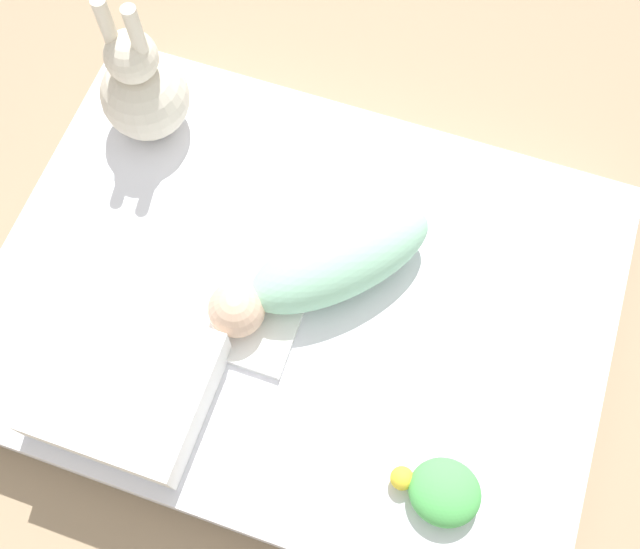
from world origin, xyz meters
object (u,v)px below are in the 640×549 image
(turtle_plush, at_px, (442,491))
(bunny_plush, at_px, (143,89))
(swaddled_baby, at_px, (327,266))
(pillow, at_px, (125,385))

(turtle_plush, bearing_deg, bunny_plush, -35.01)
(swaddled_baby, xyz_separation_m, bunny_plush, (0.53, -0.26, 0.05))
(pillow, bearing_deg, bunny_plush, -70.49)
(swaddled_baby, bearing_deg, turtle_plush, 88.71)
(pillow, relative_size, turtle_plush, 1.87)
(turtle_plush, bearing_deg, swaddled_baby, -45.40)
(swaddled_baby, relative_size, turtle_plush, 2.48)
(bunny_plush, distance_m, turtle_plush, 1.09)
(bunny_plush, bearing_deg, swaddled_baby, 153.99)
(pillow, distance_m, bunny_plush, 0.67)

